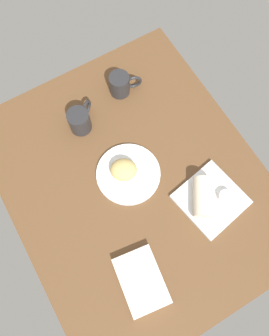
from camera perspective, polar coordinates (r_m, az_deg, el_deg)
The scene contains 9 objects.
dining_table at distance 127.86cm, azimuth 0.03°, elevation -2.51°, with size 110.00×90.00×4.00cm, color brown.
round_plate at distance 126.10cm, azimuth -1.04°, elevation -1.00°, with size 23.76×23.76×1.40cm, color white.
scone_pastry at distance 122.89cm, azimuth -1.84°, elevation -0.30°, with size 9.69×8.55×5.75cm, color tan.
square_plate at distance 126.36cm, azimuth 12.64°, elevation -5.13°, with size 21.15×21.15×1.60cm, color white.
sauce_cup at distance 125.47cm, azimuth 14.96°, elevation -4.67°, with size 5.10×5.10×2.68cm.
breakfast_wrap at distance 121.55cm, azimuth 11.30°, elevation -4.82°, with size 6.74×6.74×13.92cm, color beige.
book_stack at distance 119.12cm, azimuth 1.16°, elevation -18.32°, with size 21.75×16.27×2.89cm.
coffee_mug at distance 131.41cm, azimuth -9.10°, elevation 7.91°, with size 10.25×11.98×9.84cm.
second_mug at distance 137.95cm, azimuth -2.32°, elevation 13.80°, with size 7.98×12.71×9.48cm.
Camera 1 is at (-31.52, 18.51, 124.53)cm, focal length 36.52 mm.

